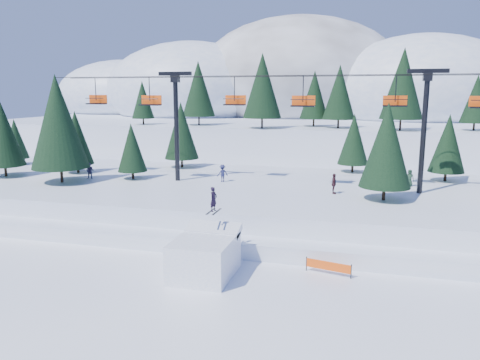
% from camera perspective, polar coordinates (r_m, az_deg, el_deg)
% --- Properties ---
extents(ground, '(160.00, 160.00, 0.00)m').
position_cam_1_polar(ground, '(27.12, -4.39, -13.14)').
color(ground, white).
rests_on(ground, ground).
extents(mid_shelf, '(70.00, 22.00, 2.50)m').
position_cam_1_polar(mid_shelf, '(43.29, 3.52, -2.25)').
color(mid_shelf, white).
rests_on(mid_shelf, ground).
extents(berm, '(70.00, 6.00, 1.10)m').
position_cam_1_polar(berm, '(34.08, 0.10, -7.06)').
color(berm, white).
rests_on(berm, ground).
extents(mountain_ridge, '(119.00, 60.92, 26.46)m').
position_cam_1_polar(mountain_ridge, '(97.62, 7.24, 9.87)').
color(mountain_ridge, white).
rests_on(mountain_ridge, ground).
extents(jump_kicker, '(3.44, 4.69, 5.17)m').
position_cam_1_polar(jump_kicker, '(28.58, -4.30, -9.13)').
color(jump_kicker, white).
rests_on(jump_kicker, ground).
extents(chairlift, '(46.00, 3.21, 10.28)m').
position_cam_1_polar(chairlift, '(42.02, 5.47, 8.45)').
color(chairlift, black).
rests_on(chairlift, mid_shelf).
extents(conifer_stand, '(64.67, 17.29, 10.07)m').
position_cam_1_polar(conifer_stand, '(42.32, 8.20, 5.42)').
color(conifer_stand, black).
rests_on(conifer_stand, mid_shelf).
extents(distant_skiers, '(30.93, 5.75, 1.72)m').
position_cam_1_polar(distant_skiers, '(43.16, 0.92, 0.53)').
color(distant_skiers, '#302944').
rests_on(distant_skiers, mid_shelf).
extents(banner_near, '(2.79, 0.69, 0.90)m').
position_cam_1_polar(banner_near, '(29.32, 10.72, -10.28)').
color(banner_near, black).
rests_on(banner_near, ground).
extents(banner_far, '(2.84, 0.42, 0.90)m').
position_cam_1_polar(banner_far, '(30.87, 20.33, -9.69)').
color(banner_far, black).
rests_on(banner_far, ground).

